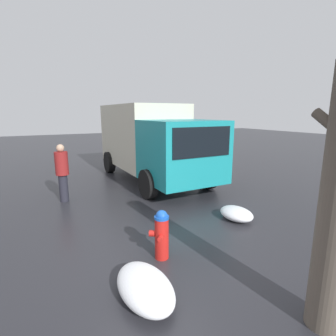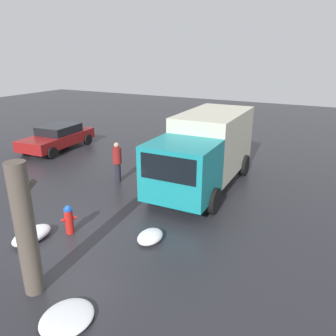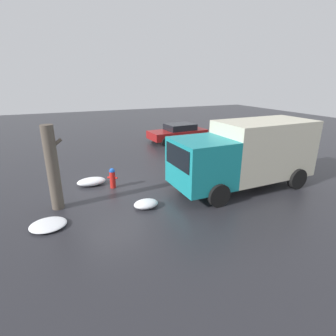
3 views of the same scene
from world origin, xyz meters
TOP-DOWN VIEW (x-y plane):
  - ground_plane at (0.00, 0.00)m, footprint 60.00×60.00m
  - fire_hydrant at (0.00, 0.00)m, footprint 0.42×0.38m
  - tree_trunk at (-2.28, -1.09)m, footprint 0.66×0.43m
  - delivery_truck at (5.35, -2.20)m, footprint 6.36×2.61m
  - pedestrian at (4.10, 1.18)m, footprint 0.37×0.37m
  - parked_car at (6.58, 7.04)m, footprint 4.51×2.31m
  - snow_pile_by_hydrant at (0.71, -2.38)m, footprint 0.91×0.66m
  - snow_pile_curbside at (-0.83, 0.67)m, footprint 1.25×0.71m
  - snow_pile_by_tree at (-2.64, -2.40)m, footprint 1.15×1.03m

SIDE VIEW (x-z plane):
  - ground_plane at x=0.00m, z-range 0.00..0.00m
  - snow_pile_by_tree at x=-2.64m, z-range 0.00..0.17m
  - snow_pile_by_hydrant at x=0.71m, z-range 0.00..0.30m
  - snow_pile_curbside at x=-0.83m, z-range 0.00..0.35m
  - fire_hydrant at x=0.00m, z-range 0.01..0.92m
  - parked_car at x=6.58m, z-range 0.03..1.36m
  - pedestrian at x=4.10m, z-range 0.08..1.76m
  - delivery_truck at x=5.35m, z-range 0.12..2.99m
  - tree_trunk at x=-2.28m, z-range 0.01..3.11m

